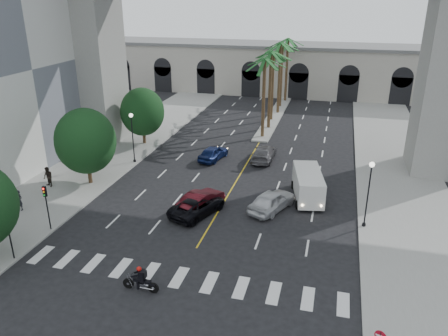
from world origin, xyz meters
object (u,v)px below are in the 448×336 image
Objects in this scene: traffic_signal_far at (46,201)px; pedestrian_b at (48,177)px; lamp_post_right at (369,189)px; car_c at (198,206)px; motorcycle_rider at (141,280)px; car_e at (213,153)px; pedestrian_a at (19,200)px; lamp_post_left_far at (132,134)px; cargo_van at (308,184)px; car_a at (272,201)px; traffic_signal_near at (8,227)px; car_b at (201,200)px; car_d at (264,153)px.

traffic_signal_far is 8.43m from pedestrian_b.
car_c is at bearing -175.15° from lamp_post_right.
car_e is (-2.04, 22.39, 0.00)m from motorcycle_rider.
car_e is 19.53m from pedestrian_a.
motorcycle_rider is at bearing -63.25° from lamp_post_left_far.
cargo_van is at bearing 62.01° from motorcycle_rider.
cargo_van is at bearing 156.99° from car_e.
traffic_signal_far reaches higher than car_a.
traffic_signal_near is 1.96× the size of pedestrian_b.
car_c is at bearing 16.76° from pedestrian_a.
car_a is (15.45, 11.62, -1.67)m from traffic_signal_near.
car_a is at bearing -137.00° from car_c.
car_c is at bearing -160.14° from cargo_van.
car_c is 3.07× the size of pedestrian_a.
cargo_van reaches higher than pedestrian_a.
pedestrian_b is (-4.87, 6.73, -1.43)m from traffic_signal_far.
car_a is 5.80m from car_b.
pedestrian_b reaches higher than pedestrian_a.
pedestrian_b is (-4.87, 10.73, -1.43)m from traffic_signal_near.
pedestrian_a is at bearing -108.56° from lamp_post_left_far.
pedestrian_b is (-17.67, -12.21, 0.31)m from car_d.
car_c is at bearing 77.59° from car_d.
lamp_post_right is 13.18m from car_c.
car_b is at bearing -39.63° from lamp_post_left_far.
lamp_post_right is at bearing 24.82° from traffic_signal_near.
traffic_signal_far is at bearing 154.71° from motorcycle_rider.
traffic_signal_near is 7.58m from pedestrian_a.
traffic_signal_near is 14.32m from car_b.
lamp_post_right is 6.33m from cargo_van.
lamp_post_right is at bearing 154.92° from car_e.
car_a is at bearing 36.95° from traffic_signal_near.
pedestrian_b is at bearing 179.51° from lamp_post_right.
car_a is 1.11× the size of car_e.
pedestrian_a reaches higher than car_a.
traffic_signal_near is 22.96m from car_e.
traffic_signal_near is 11.88m from pedestrian_b.
lamp_post_right reaches higher than car_c.
car_e is at bearing -58.11° from car_c.
lamp_post_left_far reaches higher than car_a.
motorcycle_rider is 11.09m from car_b.
traffic_signal_near is 9.81m from motorcycle_rider.
cargo_van reaches higher than car_b.
cargo_van is (18.11, 10.44, -1.14)m from traffic_signal_far.
lamp_post_right is at bearing -51.99° from cargo_van.
pedestrian_a is at bearing -170.86° from cargo_van.
lamp_post_left_far reaches higher than traffic_signal_near.
car_d is (-9.90, 12.45, -2.45)m from lamp_post_right.
car_b is 0.90× the size of car_d.
pedestrian_b is at bearing 125.90° from traffic_signal_far.
traffic_signal_far is 11.33m from car_c.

